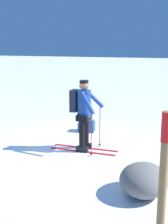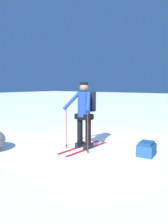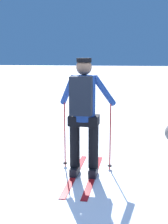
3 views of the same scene
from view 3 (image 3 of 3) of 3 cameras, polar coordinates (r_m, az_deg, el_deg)
ground_plane at (r=4.42m, az=-0.50°, el=-13.41°), size 80.00×80.00×0.00m
skier at (r=4.48m, az=-0.05°, el=0.32°), size 0.90×1.69×1.74m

